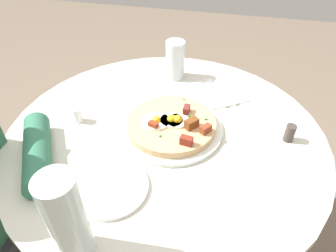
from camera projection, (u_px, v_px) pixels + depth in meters
The scene contains 12 objects.
ground_plane at pixel (166, 252), 1.36m from camera, with size 6.00×6.00×0.00m, color #6B5B4C.
dining_table at pixel (165, 171), 1.01m from camera, with size 0.93×0.93×0.72m.
pizza_plate at pixel (171, 129), 0.90m from camera, with size 0.30×0.30×0.01m, color silver.
breakfast_pizza at pixel (171, 124), 0.89m from camera, with size 0.26×0.26×0.05m.
bread_plate at pixel (110, 187), 0.74m from camera, with size 0.19×0.19×0.01m, color white.
napkin at pixel (219, 92), 1.05m from camera, with size 0.17×0.14×0.00m, color white.
fork at pixel (224, 90), 1.06m from camera, with size 0.18×0.01×0.01m, color silver.
knife at pixel (214, 92), 1.05m from camera, with size 0.18×0.01×0.01m, color silver.
water_glass at pixel (175, 60), 1.09m from camera, with size 0.07×0.07×0.14m, color silver.
water_bottle at pixel (67, 220), 0.55m from camera, with size 0.07×0.07×0.22m, color silver.
salt_shaker at pixel (78, 115), 0.92m from camera, with size 0.03×0.03×0.05m, color white.
pepper_shaker at pixel (290, 133), 0.85m from camera, with size 0.03×0.03×0.05m, color #3F3833.
Camera 1 is at (-0.65, -0.16, 1.31)m, focal length 32.56 mm.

